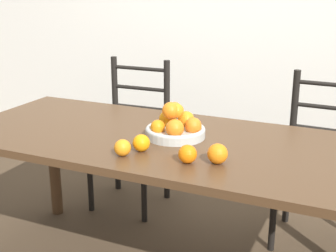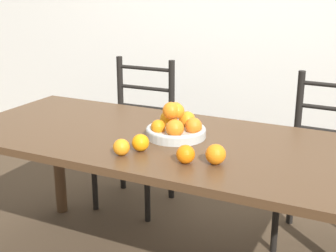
{
  "view_description": "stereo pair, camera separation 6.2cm",
  "coord_description": "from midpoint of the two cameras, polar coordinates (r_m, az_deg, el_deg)",
  "views": [
    {
      "loc": [
        0.84,
        -1.84,
        1.43
      ],
      "look_at": [
        0.04,
        -0.05,
        0.82
      ],
      "focal_mm": 50.0,
      "sensor_mm": 36.0,
      "label": 1
    },
    {
      "loc": [
        0.89,
        -1.81,
        1.43
      ],
      "look_at": [
        0.04,
        -0.05,
        0.82
      ],
      "focal_mm": 50.0,
      "sensor_mm": 36.0,
      "label": 2
    }
  ],
  "objects": [
    {
      "name": "chair_right",
      "position": [
        2.69,
        17.48,
        -4.19
      ],
      "size": [
        0.43,
        0.41,
        0.95
      ],
      "rotation": [
        0.0,
        0.0,
        -0.03
      ],
      "color": "black",
      "rests_on": "ground_plane"
    },
    {
      "name": "orange_loose_2",
      "position": [
        1.83,
        1.44,
        -3.44
      ],
      "size": [
        0.07,
        0.07,
        0.07
      ],
      "color": "orange",
      "rests_on": "dining_table"
    },
    {
      "name": "orange_loose_1",
      "position": [
        1.83,
        5.1,
        -3.39
      ],
      "size": [
        0.08,
        0.08,
        0.08
      ],
      "color": "orange",
      "rests_on": "dining_table"
    },
    {
      "name": "wall_back",
      "position": [
        3.36,
        9.55,
        14.94
      ],
      "size": [
        8.0,
        0.06,
        2.6
      ],
      "color": "silver",
      "rests_on": "ground_plane"
    },
    {
      "name": "chair_left",
      "position": [
        3.04,
        -5.06,
        -0.99
      ],
      "size": [
        0.43,
        0.41,
        0.95
      ],
      "rotation": [
        0.0,
        0.0,
        0.03
      ],
      "color": "black",
      "rests_on": "ground_plane"
    },
    {
      "name": "dining_table",
      "position": [
        2.16,
        -1.16,
        -3.66
      ],
      "size": [
        2.0,
        0.85,
        0.74
      ],
      "color": "#4C331E",
      "rests_on": "ground_plane"
    },
    {
      "name": "orange_loose_3",
      "position": [
        1.96,
        -4.17,
        -2.07
      ],
      "size": [
        0.07,
        0.07,
        0.07
      ],
      "color": "orange",
      "rests_on": "dining_table"
    },
    {
      "name": "fruit_bowl",
      "position": [
        2.13,
        0.09,
        -0.05
      ],
      "size": [
        0.27,
        0.27,
        0.17
      ],
      "color": "#B2B7B2",
      "rests_on": "dining_table"
    },
    {
      "name": "orange_loose_0",
      "position": [
        1.92,
        -6.49,
        -2.65
      ],
      "size": [
        0.07,
        0.07,
        0.07
      ],
      "color": "orange",
      "rests_on": "dining_table"
    }
  ]
}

